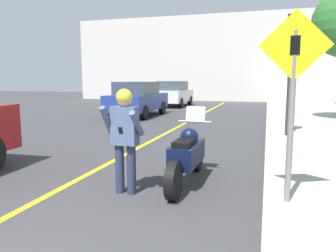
{
  "coord_description": "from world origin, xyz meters",
  "views": [
    {
      "loc": [
        2.6,
        -1.76,
        1.78
      ],
      "look_at": [
        0.91,
        3.79,
        0.96
      ],
      "focal_mm": 35.0,
      "sensor_mm": 36.0,
      "label": 1
    }
  ],
  "objects_px": {
    "motorcycle": "(187,155)",
    "person_biker": "(125,131)",
    "crossing_sign": "(293,89)",
    "parked_car_white": "(173,93)",
    "traffic_light": "(291,52)",
    "parked_car_blue": "(138,99)"
  },
  "relations": [
    {
      "from": "motorcycle",
      "to": "person_biker",
      "type": "xyz_separation_m",
      "value": [
        -0.81,
        -0.79,
        0.5
      ]
    },
    {
      "from": "person_biker",
      "to": "parked_car_white",
      "type": "bearing_deg",
      "value": 103.42
    },
    {
      "from": "traffic_light",
      "to": "parked_car_blue",
      "type": "distance_m",
      "value": 8.31
    },
    {
      "from": "motorcycle",
      "to": "traffic_light",
      "type": "bearing_deg",
      "value": 68.84
    },
    {
      "from": "person_biker",
      "to": "traffic_light",
      "type": "relative_size",
      "value": 0.47
    },
    {
      "from": "motorcycle",
      "to": "crossing_sign",
      "type": "xyz_separation_m",
      "value": [
        1.59,
        -0.8,
        1.16
      ]
    },
    {
      "from": "motorcycle",
      "to": "person_biker",
      "type": "distance_m",
      "value": 1.23
    },
    {
      "from": "crossing_sign",
      "to": "person_biker",
      "type": "bearing_deg",
      "value": 179.75
    },
    {
      "from": "crossing_sign",
      "to": "parked_car_white",
      "type": "relative_size",
      "value": 0.6
    },
    {
      "from": "motorcycle",
      "to": "parked_car_white",
      "type": "xyz_separation_m",
      "value": [
        -4.77,
        15.84,
        0.36
      ]
    },
    {
      "from": "person_biker",
      "to": "crossing_sign",
      "type": "bearing_deg",
      "value": -0.25
    },
    {
      "from": "parked_car_blue",
      "to": "parked_car_white",
      "type": "relative_size",
      "value": 1.0
    },
    {
      "from": "crossing_sign",
      "to": "parked_car_blue",
      "type": "bearing_deg",
      "value": 121.74
    },
    {
      "from": "parked_car_white",
      "to": "person_biker",
      "type": "bearing_deg",
      "value": -76.58
    },
    {
      "from": "person_biker",
      "to": "crossing_sign",
      "type": "distance_m",
      "value": 2.49
    },
    {
      "from": "person_biker",
      "to": "parked_car_blue",
      "type": "xyz_separation_m",
      "value": [
        -3.98,
        10.3,
        -0.14
      ]
    },
    {
      "from": "crossing_sign",
      "to": "parked_car_blue",
      "type": "relative_size",
      "value": 0.6
    },
    {
      "from": "crossing_sign",
      "to": "parked_car_white",
      "type": "distance_m",
      "value": 17.83
    },
    {
      "from": "person_biker",
      "to": "parked_car_blue",
      "type": "height_order",
      "value": "parked_car_blue"
    },
    {
      "from": "motorcycle",
      "to": "person_biker",
      "type": "relative_size",
      "value": 1.39
    },
    {
      "from": "crossing_sign",
      "to": "parked_car_white",
      "type": "xyz_separation_m",
      "value": [
        -6.37,
        16.63,
        -0.8
      ]
    },
    {
      "from": "person_biker",
      "to": "crossing_sign",
      "type": "height_order",
      "value": "crossing_sign"
    }
  ]
}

